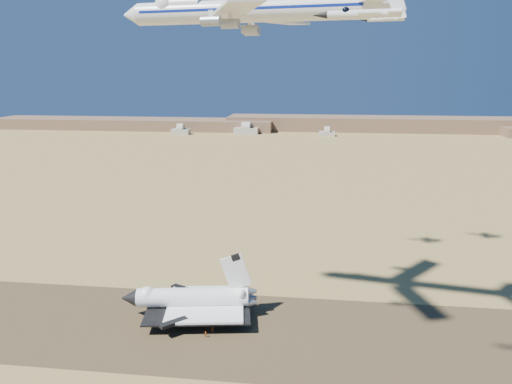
# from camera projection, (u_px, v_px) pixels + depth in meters

# --- Properties ---
(ground) EXTENTS (1200.00, 1200.00, 0.00)m
(ground) POSITION_uv_depth(u_px,v_px,m) (209.00, 330.00, 149.69)
(ground) COLOR #A48849
(ground) RESTS_ON ground
(runway) EXTENTS (600.00, 50.00, 0.06)m
(runway) POSITION_uv_depth(u_px,v_px,m) (209.00, 329.00, 149.68)
(runway) COLOR #4D4026
(runway) RESTS_ON ground
(ridgeline) EXTENTS (960.00, 90.00, 18.00)m
(ridgeline) POSITION_uv_depth(u_px,v_px,m) (346.00, 125.00, 648.41)
(ridgeline) COLOR brown
(ridgeline) RESTS_ON ground
(hangars) EXTENTS (200.50, 29.50, 30.00)m
(hangars) POSITION_uv_depth(u_px,v_px,m) (242.00, 130.00, 617.82)
(hangars) COLOR #B1AF9D
(hangars) RESTS_ON ground
(shuttle) EXTENTS (42.54, 30.44, 20.91)m
(shuttle) POSITION_uv_depth(u_px,v_px,m) (192.00, 299.00, 156.78)
(shuttle) COLOR white
(shuttle) RESTS_ON runway
(carrier_747) EXTENTS (72.19, 55.06, 17.91)m
(carrier_747) POSITION_uv_depth(u_px,v_px,m) (239.00, 11.00, 125.12)
(carrier_747) COLOR silver
(crew_a) EXTENTS (0.55, 0.66, 1.56)m
(crew_a) POSITION_uv_depth(u_px,v_px,m) (207.00, 326.00, 150.04)
(crew_a) COLOR #DD570D
(crew_a) RESTS_ON runway
(crew_b) EXTENTS (0.88, 0.90, 1.64)m
(crew_b) POSITION_uv_depth(u_px,v_px,m) (212.00, 329.00, 147.95)
(crew_b) COLOR #DD570D
(crew_b) RESTS_ON runway
(crew_c) EXTENTS (1.20, 1.21, 1.92)m
(crew_c) POSITION_uv_depth(u_px,v_px,m) (206.00, 334.00, 144.95)
(crew_c) COLOR #DD570D
(crew_c) RESTS_ON runway
(chase_jet_a) EXTENTS (15.62, 8.69, 3.91)m
(chase_jet_a) POSITION_uv_depth(u_px,v_px,m) (362.00, 14.00, 84.89)
(chase_jet_a) COLOR silver
(chase_jet_d) EXTENTS (15.47, 8.39, 3.85)m
(chase_jet_d) POSITION_uv_depth(u_px,v_px,m) (302.00, 18.00, 170.38)
(chase_jet_d) COLOR silver
(chase_jet_e) EXTENTS (16.01, 9.11, 4.04)m
(chase_jet_e) POSITION_uv_depth(u_px,v_px,m) (385.00, 19.00, 176.83)
(chase_jet_e) COLOR silver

